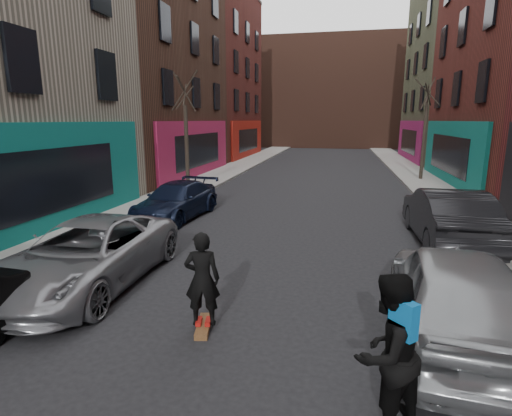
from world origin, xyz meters
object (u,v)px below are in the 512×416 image
at_px(parked_right_far, 456,292).
at_px(skateboarder, 202,279).
at_px(parked_left_end, 176,201).
at_px(tree_left_far, 186,124).
at_px(tree_right_far, 426,121).
at_px(skateboard, 204,326).
at_px(parked_right_end, 447,216).
at_px(parked_left_far, 88,254).
at_px(pedestrian, 387,353).

relative_size(parked_right_far, skateboarder, 2.89).
relative_size(parked_left_end, skateboarder, 2.72).
xyz_separation_m(tree_left_far, parked_left_end, (1.79, -5.70, -2.73)).
height_order(tree_right_far, skateboard, tree_right_far).
distance_m(parked_left_end, parked_right_end, 9.10).
xyz_separation_m(parked_left_far, parked_right_end, (8.44, 4.96, 0.11)).
bearing_deg(pedestrian, skateboarder, -74.24).
height_order(tree_left_far, parked_right_end, tree_left_far).
bearing_deg(parked_right_end, tree_left_far, -33.52).
relative_size(tree_left_far, skateboard, 8.12).
bearing_deg(parked_left_far, skateboard, -24.07).
distance_m(parked_right_end, pedestrian, 8.38).
distance_m(tree_left_far, tree_right_far, 13.78).
distance_m(parked_left_end, parked_right_far, 10.44).
xyz_separation_m(parked_right_end, skateboard, (-5.35, -6.27, -0.77)).
bearing_deg(tree_right_far, parked_left_far, -119.30).
distance_m(tree_right_far, pedestrian, 21.47).
bearing_deg(skateboarder, parked_right_far, 176.07).
bearing_deg(tree_right_far, tree_left_far, -154.18).
bearing_deg(parked_right_far, pedestrian, 65.71).
bearing_deg(tree_right_far, pedestrian, -101.16).
xyz_separation_m(parked_right_far, parked_right_end, (1.21, 5.70, 0.00)).
relative_size(tree_right_far, skateboarder, 4.11).
xyz_separation_m(parked_right_end, skateboarder, (-5.35, -6.27, 0.11)).
height_order(tree_right_far, parked_left_end, tree_right_far).
relative_size(parked_right_end, skateboarder, 3.00).
bearing_deg(pedestrian, parked_left_end, -97.84).
bearing_deg(skateboarder, parked_left_end, -75.78).
relative_size(parked_right_far, pedestrian, 2.49).
distance_m(tree_left_far, parked_left_far, 12.42).
bearing_deg(tree_left_far, skateboard, -67.58).
height_order(parked_left_end, skateboard, parked_left_end).
distance_m(parked_right_end, skateboard, 8.28).
bearing_deg(skateboarder, parked_left_far, -34.75).
relative_size(tree_right_far, parked_left_far, 1.33).
xyz_separation_m(tree_left_far, parked_right_far, (9.59, -12.63, -2.57)).
distance_m(tree_right_far, skateboarder, 20.59).
bearing_deg(tree_right_far, skateboard, -109.90).
distance_m(parked_right_far, parked_right_end, 5.83).
relative_size(skateboarder, pedestrian, 0.86).
distance_m(parked_left_end, pedestrian, 11.27).
height_order(skateboard, skateboarder, skateboarder).
height_order(parked_right_far, skateboard, parked_right_far).
height_order(skateboard, pedestrian, pedestrian).
bearing_deg(parked_left_end, tree_right_far, 53.09).
xyz_separation_m(skateboard, skateboarder, (0.00, 0.00, 0.88)).
xyz_separation_m(parked_left_far, parked_right_far, (7.23, -0.74, 0.10)).
bearing_deg(parked_left_end, pedestrian, -49.56).
distance_m(parked_left_far, skateboarder, 3.36).
bearing_deg(skateboarder, parked_right_end, -142.28).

